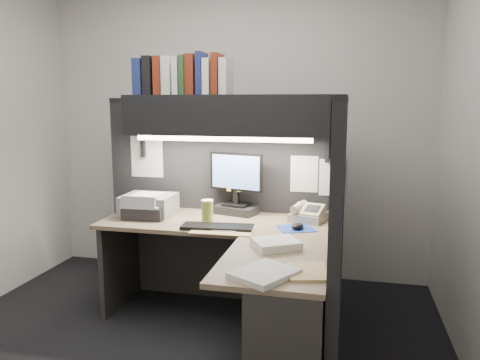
% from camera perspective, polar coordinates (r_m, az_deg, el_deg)
% --- Properties ---
extents(floor, '(3.50, 3.50, 0.00)m').
position_cam_1_polar(floor, '(3.28, -7.31, -19.73)').
color(floor, black).
rests_on(floor, ground).
extents(wall_back, '(3.50, 0.04, 2.70)m').
position_cam_1_polar(wall_back, '(4.31, -0.67, 6.20)').
color(wall_back, silver).
rests_on(wall_back, floor).
extents(partition_back, '(1.90, 0.06, 1.60)m').
position_cam_1_polar(partition_back, '(3.82, -2.27, -2.55)').
color(partition_back, black).
rests_on(partition_back, floor).
extents(partition_right, '(0.06, 1.50, 1.60)m').
position_cam_1_polar(partition_right, '(2.96, 11.80, -6.31)').
color(partition_right, black).
rests_on(partition_right, floor).
extents(desk, '(1.70, 1.53, 0.73)m').
position_cam_1_polar(desk, '(2.97, 0.42, -13.35)').
color(desk, '#886C56').
rests_on(desk, floor).
extents(overhead_shelf, '(1.55, 0.34, 0.30)m').
position_cam_1_polar(overhead_shelf, '(3.54, -1.63, 7.92)').
color(overhead_shelf, black).
rests_on(overhead_shelf, partition_back).
extents(task_light_tube, '(1.32, 0.04, 0.04)m').
position_cam_1_polar(task_light_tube, '(3.42, -2.22, 5.00)').
color(task_light_tube, white).
rests_on(task_light_tube, overhead_shelf).
extents(monitor, '(0.44, 0.27, 0.48)m').
position_cam_1_polar(monitor, '(3.64, -0.48, -1.20)').
color(monitor, black).
rests_on(monitor, desk).
extents(keyboard, '(0.51, 0.21, 0.02)m').
position_cam_1_polar(keyboard, '(3.26, -2.77, -5.74)').
color(keyboard, black).
rests_on(keyboard, desk).
extents(mousepad, '(0.31, 0.29, 0.00)m').
position_cam_1_polar(mousepad, '(3.28, 6.84, -5.88)').
color(mousepad, '#1B3998').
rests_on(mousepad, desk).
extents(mouse, '(0.11, 0.13, 0.04)m').
position_cam_1_polar(mouse, '(3.25, 7.02, -5.59)').
color(mouse, black).
rests_on(mouse, mousepad).
extents(telephone, '(0.29, 0.30, 0.10)m').
position_cam_1_polar(telephone, '(3.50, 8.31, -4.16)').
color(telephone, tan).
rests_on(telephone, desk).
extents(coffee_cup, '(0.11, 0.11, 0.16)m').
position_cam_1_polar(coffee_cup, '(3.40, -4.01, -3.92)').
color(coffee_cup, '#C9BF50').
rests_on(coffee_cup, desk).
extents(printer, '(0.39, 0.34, 0.15)m').
position_cam_1_polar(printer, '(3.71, -11.06, -2.97)').
color(printer, gray).
rests_on(printer, desk).
extents(notebook_stack, '(0.32, 0.27, 0.09)m').
position_cam_1_polar(notebook_stack, '(3.62, -11.33, -3.80)').
color(notebook_stack, black).
rests_on(notebook_stack, desk).
extents(open_folder, '(0.43, 0.29, 0.01)m').
position_cam_1_polar(open_folder, '(3.22, -2.02, -6.05)').
color(open_folder, tan).
rests_on(open_folder, desk).
extents(paper_stack_a, '(0.33, 0.32, 0.05)m').
position_cam_1_polar(paper_stack_a, '(2.84, 4.40, -7.78)').
color(paper_stack_a, white).
rests_on(paper_stack_a, desk).
extents(paper_stack_b, '(0.37, 0.39, 0.03)m').
position_cam_1_polar(paper_stack_b, '(2.39, 3.01, -11.34)').
color(paper_stack_b, white).
rests_on(paper_stack_b, desk).
extents(manila_stack, '(0.26, 0.30, 0.01)m').
position_cam_1_polar(manila_stack, '(2.46, 8.26, -11.02)').
color(manila_stack, tan).
rests_on(manila_stack, desk).
extents(binder_row, '(0.73, 0.26, 0.31)m').
position_cam_1_polar(binder_row, '(3.65, -7.00, 12.49)').
color(binder_row, navy).
rests_on(binder_row, overhead_shelf).
extents(pinned_papers, '(1.76, 1.31, 0.51)m').
position_cam_1_polar(pinned_papers, '(3.34, 2.50, 0.11)').
color(pinned_papers, white).
rests_on(pinned_papers, partition_back).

